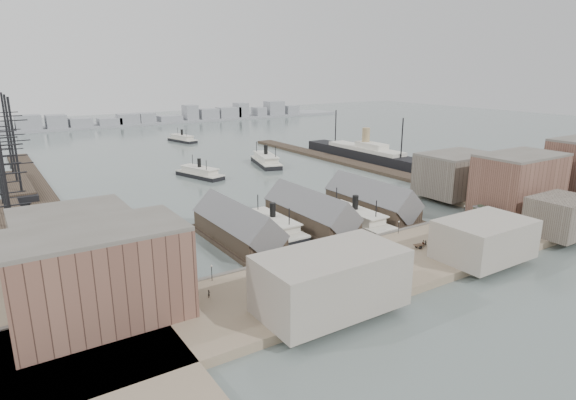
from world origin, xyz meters
TOP-DOWN VIEW (x-y plane):
  - ground at (0.00, 0.00)m, footprint 900.00×900.00m
  - quay at (0.00, -20.00)m, footprint 180.00×30.00m
  - seawall at (0.00, -5.20)m, footprint 180.00×1.20m
  - east_land at (95.00, -10.00)m, footprint 70.00×80.00m
  - west_wharf at (-68.00, 100.00)m, footprint 10.00×220.00m
  - east_wharf at (78.00, 90.00)m, footprint 10.00×180.00m
  - ferry_shed_west at (-26.00, 16.88)m, footprint 14.00×42.00m
  - ferry_shed_center at (0.00, 16.88)m, footprint 14.00×42.00m
  - ferry_shed_east at (26.00, 16.88)m, footprint 14.00×42.00m
  - warehouse_west_front at (-70.00, -12.00)m, footprint 32.00×18.00m
  - warehouse_west_back at (-70.00, 18.00)m, footprint 26.00×20.00m
  - warehouse_east_front at (66.00, -12.00)m, footprint 30.00×18.00m
  - warehouse_east_back at (68.00, 15.00)m, footprint 28.00×20.00m
  - street_bldg_center at (20.00, -32.00)m, footprint 24.00×16.00m
  - street_bldg_west at (-30.00, -32.00)m, footprint 30.00×16.00m
  - street_bldg_east at (55.00, -33.00)m, footprint 18.00×14.00m
  - lamp_post_far_w at (-45.00, -7.00)m, footprint 0.44×0.44m
  - lamp_post_near_w at (-15.00, -7.00)m, footprint 0.44×0.44m
  - lamp_post_near_e at (15.00, -7.00)m, footprint 0.44×0.44m
  - lamp_post_far_e at (45.00, -7.00)m, footprint 0.44×0.44m
  - far_shore at (-2.07, 334.14)m, footprint 500.00×40.00m
  - ferry_docked_west at (-13.00, 18.59)m, footprint 8.60×28.67m
  - ferry_docked_east at (13.00, 10.36)m, footprint 8.98×29.94m
  - ferry_open_near at (-1.00, 104.03)m, footprint 15.44×27.53m
  - ferry_open_mid at (39.65, 112.25)m, footprint 17.39×32.71m
  - ferry_open_far at (32.76, 214.01)m, footprint 13.25×26.52m
  - sailing_ship_near at (-81.39, 61.33)m, footprint 9.48×65.34m
  - sailing_ship_mid at (-74.46, 119.81)m, footprint 9.58×55.35m
  - ocean_steamer at (92.00, 93.44)m, footprint 12.29×89.79m
  - tram at (47.83, -14.02)m, footprint 4.19×11.10m
  - horse_cart_left at (-31.57, -11.64)m, footprint 4.64×1.59m
  - horse_cart_center at (-16.58, -14.25)m, footprint 5.02×2.20m
  - horse_cart_right at (12.57, -18.48)m, footprint 4.73×2.15m
  - pedestrian_0 at (-49.02, -14.34)m, footprint 0.79×0.76m
  - pedestrian_1 at (-37.66, -16.04)m, footprint 1.06×1.01m
  - pedestrian_2 at (-17.13, -8.00)m, footprint 1.01×1.24m
  - pedestrian_3 at (-12.55, -21.62)m, footprint 1.12×0.77m
  - pedestrian_4 at (4.37, -16.75)m, footprint 0.96×0.83m
  - pedestrian_5 at (13.56, -18.64)m, footprint 0.70×0.79m
  - pedestrian_6 at (24.68, -11.69)m, footprint 0.99×0.99m
  - pedestrian_7 at (36.65, -24.43)m, footprint 1.29×1.21m
  - pedestrian_8 at (38.50, -9.04)m, footprint 1.08×0.88m
  - pedestrian_9 at (54.73, -18.76)m, footprint 0.99×0.95m

SIDE VIEW (x-z plane):
  - ground at x=0.00m, z-range 0.00..0.00m
  - west_wharf at x=-68.00m, z-range 0.00..1.60m
  - east_wharf at x=78.00m, z-range 0.00..1.60m
  - quay at x=0.00m, z-range 0.00..2.00m
  - east_land at x=95.00m, z-range 0.00..2.00m
  - seawall at x=0.00m, z-range 0.00..2.30m
  - ferry_open_far at x=32.76m, z-range -2.41..6.67m
  - ferry_open_near at x=-1.00m, z-range -2.50..6.92m
  - ferry_docked_west at x=-13.00m, z-range -2.72..7.52m
  - ferry_docked_east at x=13.00m, z-range -2.84..7.85m
  - ferry_open_mid at x=39.65m, z-range -2.97..8.22m
  - horse_cart_left at x=-31.57m, z-range 2.03..3.54m
  - horse_cart_right at x=12.57m, z-range 2.02..3.56m
  - pedestrian_6 at x=24.68m, z-range 2.00..3.61m
  - sailing_ship_mid at x=-74.46m, z-range -16.87..22.51m
  - pedestrian_4 at x=4.37m, z-range 2.00..3.66m
  - horse_cart_center at x=-16.58m, z-range 2.00..3.66m
  - pedestrian_2 at x=-17.13m, z-range 2.00..3.67m
  - pedestrian_9 at x=54.73m, z-range 2.00..3.71m
  - pedestrian_8 at x=38.50m, z-range 2.00..3.72m
  - pedestrian_1 at x=-37.66m, z-range 2.00..3.72m
  - sailing_ship_near at x=-81.39m, z-range -16.63..22.36m
  - pedestrian_7 at x=36.65m, z-range 2.00..3.75m
  - pedestrian_0 at x=-49.02m, z-range 2.00..3.76m
  - pedestrian_3 at x=-12.55m, z-range 2.00..3.76m
  - pedestrian_5 at x=13.56m, z-range 2.00..3.80m
  - ocean_steamer at x=92.00m, z-range -5.12..12.84m
  - far_shore at x=-2.07m, z-range -3.96..11.77m
  - tram at x=47.83m, z-range 2.05..5.90m
  - ferry_shed_west at x=-26.00m, z-range -1.66..10.94m
  - ferry_shed_center at x=0.00m, z-range -1.66..10.94m
  - ferry_shed_east at x=26.00m, z-range -1.66..10.94m
  - lamp_post_far_w at x=-45.00m, z-range 2.75..6.67m
  - lamp_post_near_w at x=-15.00m, z-range 2.75..6.67m
  - lamp_post_near_e at x=15.00m, z-range 2.75..6.67m
  - lamp_post_far_e at x=45.00m, z-range 2.75..6.67m
  - street_bldg_center at x=20.00m, z-range 2.00..12.00m
  - street_bldg_east at x=55.00m, z-range 2.00..13.00m
  - street_bldg_west at x=-30.00m, z-range 2.00..14.00m
  - warehouse_west_back at x=-70.00m, z-range 2.00..16.00m
  - warehouse_east_back at x=68.00m, z-range 2.00..17.00m
  - warehouse_west_front at x=-70.00m, z-range 2.00..20.00m
  - warehouse_east_front at x=66.00m, z-range 2.00..21.00m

